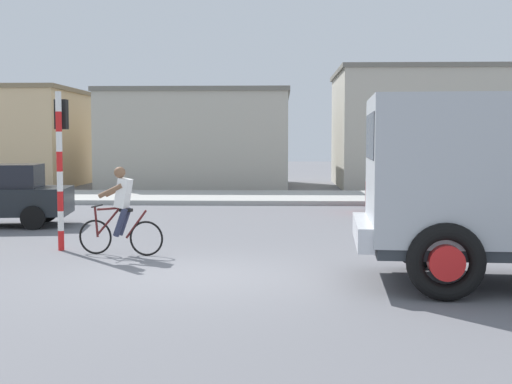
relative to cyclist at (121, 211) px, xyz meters
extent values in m
plane|color=slate|center=(1.61, -2.00, -0.86)|extent=(120.00, 120.00, 0.00)
cube|color=#ADADA8|center=(1.61, 12.89, -0.78)|extent=(80.00, 5.00, 0.16)
cube|color=silver|center=(4.39, -2.40, -0.06)|extent=(0.40, 2.39, 0.36)
cube|color=black|center=(4.54, -2.41, 1.43)|extent=(0.26, 2.13, 0.70)
torus|color=black|center=(5.39, -3.75, -0.31)|extent=(1.11, 0.31, 1.10)
cylinder|color=red|center=(5.39, -3.75, -0.31)|extent=(0.51, 0.33, 0.50)
torus|color=black|center=(5.56, -1.20, -0.31)|extent=(1.11, 0.31, 1.10)
cylinder|color=red|center=(5.56, -1.20, -0.31)|extent=(0.51, 0.33, 0.50)
torus|color=black|center=(-0.53, 0.09, -0.52)|extent=(0.68, 0.15, 0.68)
torus|color=black|center=(0.51, -0.08, -0.52)|extent=(0.68, 0.15, 0.68)
cylinder|color=#591E1E|center=(-0.19, 0.03, 0.04)|extent=(0.60, 0.14, 0.09)
cylinder|color=#591E1E|center=(-0.25, 0.04, -0.20)|extent=(0.51, 0.12, 0.57)
cylinder|color=#591E1E|center=(0.31, -0.05, -0.25)|extent=(0.44, 0.11, 0.57)
cylinder|color=#591E1E|center=(-0.51, 0.08, -0.23)|extent=(0.10, 0.06, 0.59)
cylinder|color=black|center=(-0.48, 0.08, 0.09)|extent=(0.11, 0.50, 0.03)
cube|color=black|center=(0.11, -0.02, 0.02)|extent=(0.26, 0.16, 0.06)
cube|color=white|center=(0.06, -0.01, 0.35)|extent=(0.34, 0.36, 0.59)
sphere|color=brown|center=(-0.01, 0.00, 0.75)|extent=(0.22, 0.22, 0.22)
cylinder|color=#2D334C|center=(0.01, -0.10, -0.21)|extent=(0.32, 0.17, 0.57)
cylinder|color=brown|center=(-0.17, -0.14, 0.40)|extent=(0.50, 0.17, 0.29)
cylinder|color=#2D334C|center=(0.04, 0.09, -0.21)|extent=(0.32, 0.17, 0.57)
cylinder|color=brown|center=(-0.11, 0.18, 0.40)|extent=(0.50, 0.17, 0.29)
cylinder|color=red|center=(-1.35, 0.54, -0.66)|extent=(0.12, 0.12, 0.40)
cylinder|color=white|center=(-1.35, 0.54, -0.26)|extent=(0.12, 0.12, 0.40)
cylinder|color=red|center=(-1.35, 0.54, 0.14)|extent=(0.12, 0.12, 0.40)
cylinder|color=white|center=(-1.35, 0.54, 0.54)|extent=(0.12, 0.12, 0.40)
cylinder|color=red|center=(-1.35, 0.54, 0.94)|extent=(0.12, 0.12, 0.40)
cylinder|color=white|center=(-1.35, 0.54, 1.34)|extent=(0.12, 0.12, 0.40)
cylinder|color=red|center=(-1.35, 0.54, 1.74)|extent=(0.12, 0.12, 0.40)
cylinder|color=white|center=(-1.35, 0.54, 2.14)|extent=(0.12, 0.12, 0.40)
cube|color=black|center=(-1.35, 0.72, 1.89)|extent=(0.24, 0.20, 0.60)
sphere|color=green|center=(-1.35, 0.84, 1.89)|extent=(0.14, 0.14, 0.14)
cylinder|color=black|center=(-3.07, 3.75, -0.56)|extent=(0.62, 0.26, 0.60)
cylinder|color=black|center=(-3.29, 5.44, -0.56)|extent=(0.62, 0.26, 0.60)
cube|color=red|center=(7.66, 7.82, -0.21)|extent=(4.19, 2.22, 0.70)
cube|color=black|center=(7.51, 7.84, 0.44)|extent=(2.37, 1.73, 0.60)
cylinder|color=black|center=(9.00, 8.50, -0.56)|extent=(0.62, 0.26, 0.60)
cylinder|color=black|center=(8.78, 6.81, -0.56)|extent=(0.62, 0.26, 0.60)
cylinder|color=black|center=(6.55, 8.83, -0.56)|extent=(0.62, 0.26, 0.60)
cylinder|color=black|center=(6.32, 7.14, -0.56)|extent=(0.62, 0.26, 0.60)
cube|color=#B2AD9E|center=(-0.78, 20.22, 1.28)|extent=(8.32, 7.85, 4.28)
cube|color=slate|center=(-0.78, 20.22, 3.51)|extent=(8.49, 8.00, 0.20)
cube|color=#B2AD9E|center=(10.94, 20.74, 1.78)|extent=(10.32, 7.76, 5.29)
cube|color=slate|center=(10.94, 20.74, 4.52)|extent=(10.52, 7.92, 0.20)
camera|label=1|loc=(3.11, -13.56, 1.39)|focal=49.82mm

